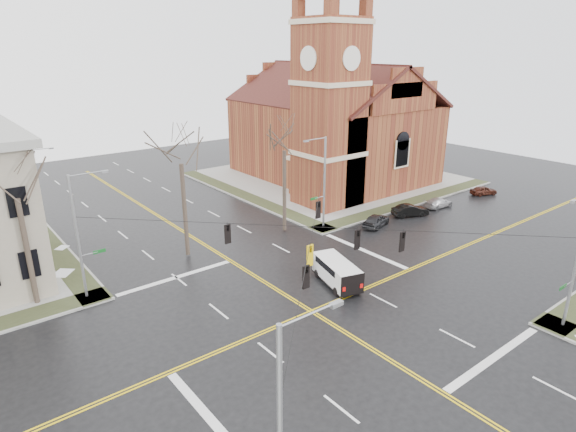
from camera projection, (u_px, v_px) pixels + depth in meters
ground at (312, 311)px, 32.91m from camera, size 120.00×120.00×0.00m
sidewalks at (312, 310)px, 32.88m from camera, size 80.00×80.00×0.17m
road_markings at (312, 311)px, 32.91m from camera, size 100.00×100.00×0.01m
church at (332, 117)px, 62.90m from camera, size 24.28×27.48×27.50m
signal_pole_ne at (323, 180)px, 46.38m from camera, size 2.75×0.22×9.00m
signal_pole_nw at (80, 233)px, 33.15m from camera, size 2.75×0.22×9.00m
signal_pole_se at (576, 258)px, 29.36m from camera, size 2.75×0.22×9.00m
signal_pole_sw at (284, 431)px, 16.13m from camera, size 2.75×0.22×9.00m
span_wires at (313, 227)px, 30.84m from camera, size 23.02×23.02×0.03m
traffic_signals at (320, 241)px, 30.60m from camera, size 8.21×8.26×1.30m
streetlight_north_a at (36, 187)px, 45.92m from camera, size 2.30×0.20×8.00m
streetlight_north_b at (0, 153)px, 60.72m from camera, size 2.30×0.20×8.00m
cargo_van at (336, 270)px, 36.51m from camera, size 3.16×5.21×1.86m
parked_car_a at (376, 220)px, 48.25m from camera, size 4.08×2.54×1.30m
parked_car_b at (410, 210)px, 51.19m from camera, size 4.11×2.73×1.28m
parked_car_c at (438, 203)px, 54.06m from camera, size 3.85×1.73×1.09m
parked_car_d at (484, 190)px, 58.57m from camera, size 3.56×2.45×1.12m
tree_nw_far at (16, 191)px, 31.12m from camera, size 4.00×4.00×11.45m
tree_nw_near at (181, 158)px, 38.75m from camera, size 4.00×4.00×11.99m
tree_ne at (284, 145)px, 44.40m from camera, size 4.00×4.00×11.77m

